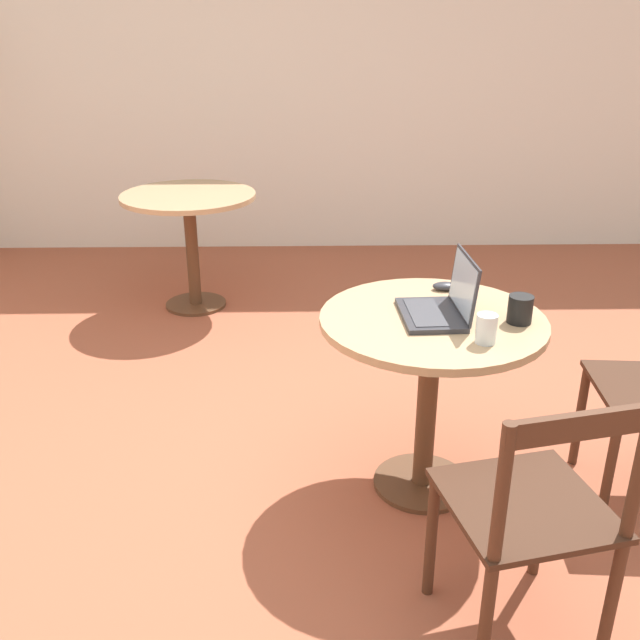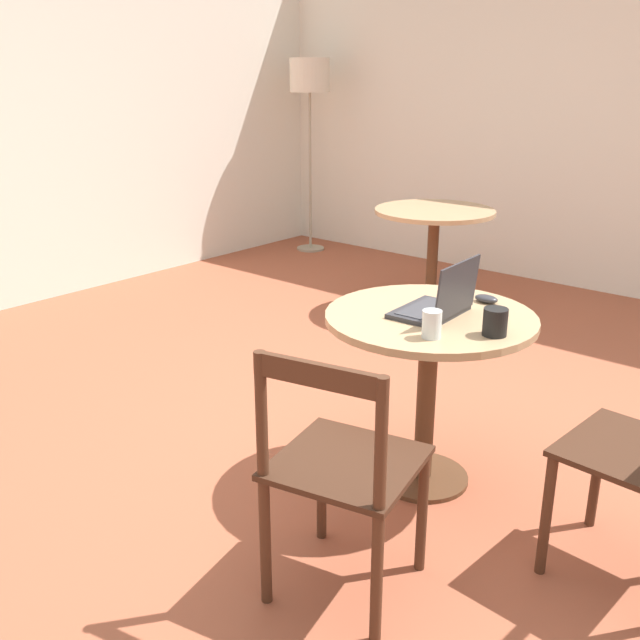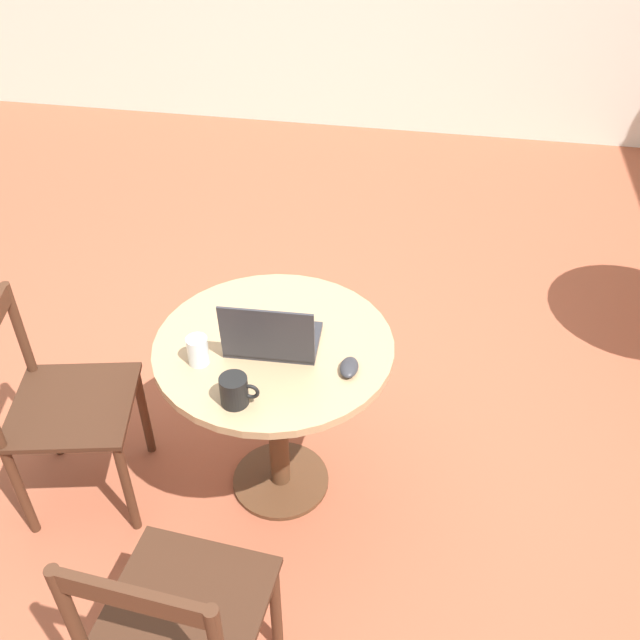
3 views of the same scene
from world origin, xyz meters
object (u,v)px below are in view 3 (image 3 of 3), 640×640
at_px(mouse, 349,367).
at_px(mug, 235,391).
at_px(chair_near_left, 61,408).
at_px(chair_near_front, 180,625).
at_px(laptop, 272,338).
at_px(cafe_table_near, 275,374).
at_px(drinking_glass, 198,351).

height_order(mouse, mug, mug).
relative_size(chair_near_left, mouse, 8.71).
xyz_separation_m(chair_near_front, laptop, (0.07, 0.85, 0.33)).
distance_m(mouse, mug, 0.38).
relative_size(cafe_table_near, laptop, 2.60).
height_order(laptop, drinking_glass, laptop).
bearing_deg(mouse, drinking_glass, -174.80).
bearing_deg(drinking_glass, chair_near_front, -78.54).
bearing_deg(chair_near_front, laptop, 85.12).
distance_m(chair_near_left, drinking_glass, 0.64).
distance_m(chair_near_left, laptop, 0.84).
bearing_deg(drinking_glass, cafe_table_near, 32.35).
distance_m(laptop, mug, 0.28).
bearing_deg(cafe_table_near, mouse, -18.76).
height_order(chair_near_left, drinking_glass, chair_near_left).
xyz_separation_m(cafe_table_near, chair_near_left, (-0.76, -0.17, -0.14)).
xyz_separation_m(chair_near_front, mug, (0.02, 0.58, 0.33)).
xyz_separation_m(cafe_table_near, mug, (-0.05, -0.30, 0.19)).
bearing_deg(cafe_table_near, mug, -99.36).
bearing_deg(drinking_glass, laptop, 26.43).
distance_m(chair_near_front, mug, 0.67).
xyz_separation_m(cafe_table_near, laptop, (0.00, -0.03, 0.19)).
height_order(cafe_table_near, laptop, laptop).
bearing_deg(mug, drinking_glass, 136.66).
height_order(cafe_table_near, mouse, mouse).
xyz_separation_m(chair_near_left, mug, (0.71, -0.13, 0.33)).
xyz_separation_m(mouse, mug, (-0.32, -0.20, 0.03)).
bearing_deg(chair_near_left, laptop, 10.40).
xyz_separation_m(laptop, mouse, (0.27, -0.07, -0.03)).
bearing_deg(chair_near_front, mouse, 66.44).
height_order(laptop, mug, laptop).
bearing_deg(chair_near_front, chair_near_left, 134.28).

